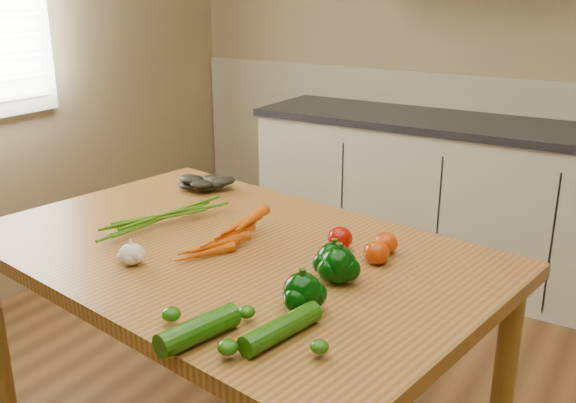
# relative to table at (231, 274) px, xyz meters

# --- Properties ---
(room) EXTENTS (4.04, 5.04, 2.64)m
(room) POSITION_rel_table_xyz_m (0.19, -0.08, 0.51)
(room) COLOR brown
(room) RESTS_ON ground
(counter_run) EXTENTS (2.84, 0.64, 1.14)m
(counter_run) POSITION_rel_table_xyz_m (0.41, 1.94, -0.28)
(counter_run) COLOR #BEB99E
(counter_run) RESTS_ON ground
(table) EXTENTS (1.70, 1.23, 0.83)m
(table) POSITION_rel_table_xyz_m (0.00, 0.00, 0.00)
(table) COLOR #A46C2F
(table) RESTS_ON ground
(carrot_bunch) EXTENTS (0.32, 0.27, 0.08)m
(carrot_bunch) POSITION_rel_table_xyz_m (-0.09, 0.01, 0.13)
(carrot_bunch) COLOR #D85405
(carrot_bunch) RESTS_ON table
(leafy_greens) EXTENTS (0.22, 0.20, 0.11)m
(leafy_greens) POSITION_rel_table_xyz_m (-0.42, 0.42, 0.15)
(leafy_greens) COLOR black
(leafy_greens) RESTS_ON table
(garlic_bulb) EXTENTS (0.07, 0.07, 0.06)m
(garlic_bulb) POSITION_rel_table_xyz_m (-0.16, -0.25, 0.12)
(garlic_bulb) COLOR silver
(garlic_bulb) RESTS_ON table
(pepper_a) EXTENTS (0.10, 0.10, 0.10)m
(pepper_a) POSITION_rel_table_xyz_m (0.36, -0.03, 0.14)
(pepper_a) COLOR #022F03
(pepper_a) RESTS_ON table
(pepper_b) EXTENTS (0.10, 0.10, 0.10)m
(pepper_b) POSITION_rel_table_xyz_m (0.39, -0.05, 0.14)
(pepper_b) COLOR #022F03
(pepper_b) RESTS_ON table
(pepper_c) EXTENTS (0.10, 0.10, 0.10)m
(pepper_c) POSITION_rel_table_xyz_m (0.39, -0.23, 0.14)
(pepper_c) COLOR #022F03
(pepper_c) RESTS_ON table
(tomato_a) EXTENTS (0.07, 0.07, 0.07)m
(tomato_a) POSITION_rel_table_xyz_m (0.29, 0.16, 0.13)
(tomato_a) COLOR #990F02
(tomato_a) RESTS_ON table
(tomato_b) EXTENTS (0.07, 0.07, 0.06)m
(tomato_b) POSITION_rel_table_xyz_m (0.42, 0.19, 0.12)
(tomato_b) COLOR #BE3904
(tomato_b) RESTS_ON table
(tomato_c) EXTENTS (0.07, 0.07, 0.07)m
(tomato_c) POSITION_rel_table_xyz_m (0.43, 0.11, 0.13)
(tomato_c) COLOR #BE3904
(tomato_c) RESTS_ON table
(zucchini_a) EXTENTS (0.09, 0.23, 0.05)m
(zucchini_a) POSITION_rel_table_xyz_m (0.41, -0.37, 0.12)
(zucchini_a) COLOR #174D08
(zucchini_a) RESTS_ON table
(zucchini_b) EXTENTS (0.10, 0.21, 0.06)m
(zucchini_b) POSITION_rel_table_xyz_m (0.26, -0.48, 0.12)
(zucchini_b) COLOR #174D08
(zucchini_b) RESTS_ON table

